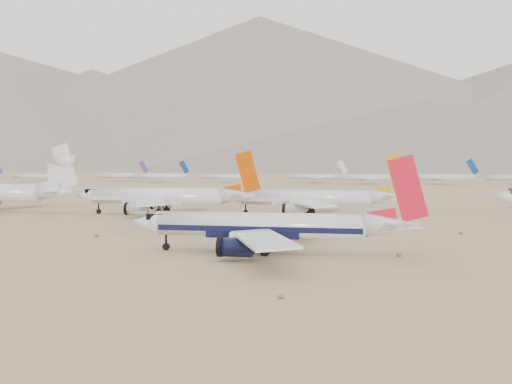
# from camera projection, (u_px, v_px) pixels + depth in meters

# --- Properties ---
(ground) EXTENTS (7000.00, 7000.00, 0.00)m
(ground) POSITION_uv_depth(u_px,v_px,m) (237.00, 253.00, 88.11)
(ground) COLOR #927555
(ground) RESTS_ON ground
(main_airliner) EXTENTS (43.40, 42.39, 15.32)m
(main_airliner) POSITION_uv_depth(u_px,v_px,m) (272.00, 226.00, 88.05)
(main_airliner) COLOR silver
(main_airliner) RESTS_ON ground
(row2_gold_tail) EXTENTS (46.21, 45.19, 16.45)m
(row2_gold_tail) POSITION_uv_depth(u_px,v_px,m) (313.00, 198.00, 150.37)
(row2_gold_tail) COLOR silver
(row2_gold_tail) RESTS_ON ground
(row2_orange_tail) EXTENTS (48.33, 47.28, 17.24)m
(row2_orange_tail) POSITION_uv_depth(u_px,v_px,m) (165.00, 197.00, 152.09)
(row2_orange_tail) COLOR silver
(row2_orange_tail) RESTS_ON ground
(distant_storage_row) EXTENTS (563.80, 65.34, 16.21)m
(distant_storage_row) POSITION_uv_depth(u_px,v_px,m) (413.00, 177.00, 371.89)
(distant_storage_row) COLOR silver
(distant_storage_row) RESTS_ON ground
(mountain_range) EXTENTS (7354.00, 3024.00, 470.00)m
(mountain_range) POSITION_uv_depth(u_px,v_px,m) (380.00, 103.00, 1683.48)
(mountain_range) COLOR slate
(mountain_range) RESTS_ON ground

